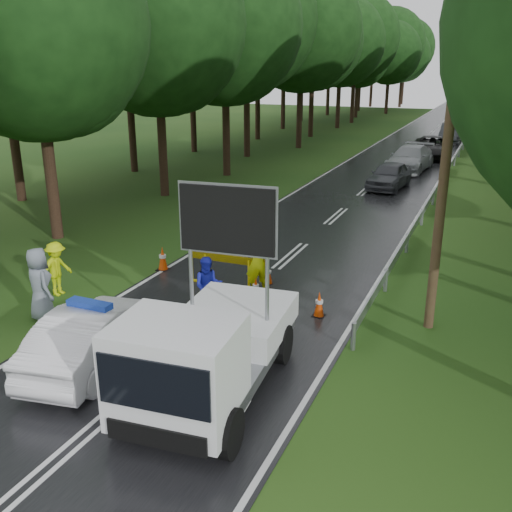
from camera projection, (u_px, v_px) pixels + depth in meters
The scene contains 22 objects.
ground at pixel (214, 323), 14.94m from camera, with size 160.00×160.00×0.00m, color #183F12.
road at pixel (403, 158), 41.11m from camera, with size 7.00×140.00×0.02m, color black.
guardrail at pixel (457, 154), 39.28m from camera, with size 0.12×60.06×0.70m.
utility_pole_near at pixel (449, 128), 13.14m from camera, with size 1.40×0.24×10.00m.
utility_pole_mid at pixel (488, 87), 35.82m from camera, with size 1.40×0.24×10.00m.
utility_pole_far at pixel (497, 78), 58.51m from camera, with size 1.40×0.24×10.00m.
police_sedan at pixel (93, 336), 12.69m from camera, with size 2.17×4.42×1.53m.
work_truck at pixel (205, 351), 11.17m from camera, with size 2.72×5.36×4.14m.
barrier at pixel (227, 263), 17.13m from camera, with size 2.51×0.07×1.04m.
officer at pixel (258, 262), 16.60m from camera, with size 0.71×0.47×1.95m, color #D6F00D.
civilian at pixel (208, 286), 15.26m from camera, with size 0.79×0.61×1.62m, color #1A21AC.
bystander_left at pixel (57, 269), 16.56m from camera, with size 1.04×0.60×1.61m, color #D5F20D.
bystander_right at pixel (39, 284), 14.91m from camera, with size 0.96×0.63×1.97m, color slate.
queue_car_first at pixel (389, 176), 30.87m from camera, with size 1.69×4.21×1.43m, color #46474E.
queue_car_second at pixel (410, 158), 36.02m from camera, with size 2.19×5.39×1.56m, color #A4A7AC.
queue_car_third at pixel (432, 147), 41.01m from camera, with size 2.54×5.50×1.53m, color black.
queue_car_fourth at pixel (451, 133), 49.08m from camera, with size 1.67×4.80×1.58m, color #414349.
cone_near_left at pixel (35, 343), 13.04m from camera, with size 0.38×0.38×0.80m.
cone_center at pixel (256, 288), 16.46m from camera, with size 0.31×0.31×0.65m.
cone_far at pixel (268, 274), 17.52m from camera, with size 0.31×0.31×0.66m.
cone_left_mid at pixel (163, 259), 18.69m from camera, with size 0.38×0.38×0.81m.
cone_right at pixel (319, 304), 15.25m from camera, with size 0.34×0.34×0.72m.
Camera 1 is at (6.31, -12.08, 6.46)m, focal length 40.00 mm.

